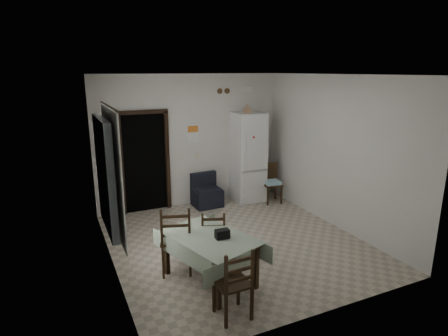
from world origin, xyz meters
name	(u,v)px	position (x,y,z in m)	size (l,w,h in m)	color
ground	(236,242)	(0.00, 0.00, 0.00)	(4.50, 4.50, 0.00)	#B0A390
ceiling	(237,75)	(0.00, 0.00, 2.90)	(4.20, 4.50, 0.02)	white
wall_back	(191,141)	(0.00, 2.25, 1.45)	(4.20, 0.02, 2.90)	silver
wall_front	(324,206)	(0.00, -2.25, 1.45)	(4.20, 0.02, 2.90)	silver
wall_left	(107,178)	(-2.10, 0.00, 1.45)	(0.02, 4.50, 2.90)	silver
wall_right	(335,152)	(2.10, 0.00, 1.45)	(0.02, 4.50, 2.90)	silver
doorway	(142,161)	(-1.05, 2.45, 1.06)	(1.06, 0.52, 2.22)	black
window_recess	(105,175)	(-2.15, -0.20, 1.55)	(0.10, 1.20, 1.60)	silver
curtain	(113,174)	(-2.04, -0.20, 1.55)	(0.02, 1.45, 1.85)	white
curtain_rod	(109,106)	(-2.03, -0.20, 2.50)	(0.02, 0.02, 1.60)	black
calendar	(193,133)	(0.05, 2.24, 1.62)	(0.28, 0.02, 0.40)	white
calendar_image	(193,129)	(0.05, 2.23, 1.72)	(0.24, 0.01, 0.14)	orange
light_switch	(198,156)	(0.15, 2.24, 1.10)	(0.08, 0.02, 0.12)	beige
vent_left	(220,91)	(0.70, 2.23, 2.52)	(0.12, 0.12, 0.03)	#513A20
vent_right	(227,91)	(0.88, 2.23, 2.52)	(0.12, 0.12, 0.03)	#513A20
emergency_light	(246,89)	(1.35, 2.21, 2.55)	(0.25, 0.07, 0.09)	white
fridge	(248,157)	(1.26, 1.93, 1.03)	(0.67, 0.67, 2.06)	white
tan_cone	(248,108)	(1.25, 1.95, 2.15)	(0.24, 0.24, 0.19)	tan
navy_seat	(207,190)	(0.24, 1.93, 0.37)	(0.60, 0.59, 0.73)	black
corner_chair	(272,183)	(1.69, 1.53, 0.45)	(0.39, 0.39, 0.90)	black
dining_table	(210,259)	(-0.90, -0.96, 0.35)	(0.89, 1.35, 0.70)	#93A68E
black_bag	(222,234)	(-0.76, -1.09, 0.76)	(0.20, 0.12, 0.13)	black
dining_chair_far_left	(176,238)	(-1.25, -0.49, 0.54)	(0.46, 0.46, 1.07)	black
dining_chair_far_right	(213,236)	(-0.64, -0.48, 0.44)	(0.38, 0.38, 0.89)	black
dining_chair_near_head	(233,282)	(-0.96, -1.82, 0.47)	(0.41, 0.41, 0.95)	black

